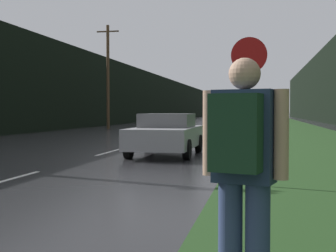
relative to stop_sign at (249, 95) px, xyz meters
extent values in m
cube|color=#26471E|center=(2.41, 30.99, -1.74)|extent=(6.00, 240.00, 0.02)
cube|color=silver|center=(-4.95, -0.31, -1.75)|extent=(0.12, 3.00, 0.01)
cube|color=silver|center=(-4.95, 6.69, -1.75)|extent=(0.12, 3.00, 0.01)
cube|color=silver|center=(-4.95, 13.69, -1.75)|extent=(0.12, 3.00, 0.01)
cube|color=silver|center=(-4.95, 20.69, -1.75)|extent=(0.12, 3.00, 0.01)
cube|color=black|center=(-15.31, 40.99, 1.54)|extent=(2.00, 140.00, 6.58)
cylinder|color=#4C3823|center=(-11.67, 26.49, 2.35)|extent=(0.24, 0.24, 8.21)
cube|color=#4C3823|center=(-11.67, 26.49, 5.96)|extent=(1.80, 0.10, 0.10)
cylinder|color=slate|center=(0.00, 0.00, -0.67)|extent=(0.07, 0.07, 2.16)
cylinder|color=#B71414|center=(0.00, 0.00, 0.75)|extent=(0.68, 0.02, 0.68)
cylinder|color=navy|center=(0.01, -5.61, -1.28)|extent=(0.18, 0.18, 0.93)
cylinder|color=navy|center=(0.20, -5.66, -1.28)|extent=(0.18, 0.18, 0.93)
cube|color=navy|center=(0.11, -5.63, -0.48)|extent=(0.47, 0.34, 0.67)
sphere|color=tan|center=(0.11, -5.63, -0.04)|extent=(0.23, 0.23, 0.23)
cylinder|color=tan|center=(-0.15, -5.57, -0.47)|extent=(0.10, 0.10, 0.63)
cylinder|color=tan|center=(0.36, -5.70, -0.47)|extent=(0.10, 0.10, 0.63)
cube|color=#193823|center=(0.05, -5.84, -0.45)|extent=(0.38, 0.26, 0.54)
cube|color=#9E9EA3|center=(-2.77, 5.77, -1.16)|extent=(1.87, 4.24, 0.63)
cube|color=#5E5E61|center=(-2.77, 5.98, -0.62)|extent=(1.59, 1.91, 0.44)
cylinder|color=black|center=(-1.88, 4.46, -1.44)|extent=(0.20, 0.61, 0.61)
cylinder|color=black|center=(-3.66, 4.46, -1.44)|extent=(0.20, 0.61, 0.61)
cylinder|color=black|center=(-1.88, 7.08, -1.44)|extent=(0.20, 0.61, 0.61)
cylinder|color=black|center=(-3.66, 7.08, -1.44)|extent=(0.20, 0.61, 0.61)
cube|color=maroon|center=(-2.77, 25.76, -1.14)|extent=(1.76, 4.15, 0.58)
cube|color=#40120F|center=(-2.77, 25.97, -0.58)|extent=(1.49, 1.87, 0.55)
cylinder|color=black|center=(-1.94, 24.48, -1.40)|extent=(0.20, 0.70, 0.70)
cylinder|color=black|center=(-3.61, 24.48, -1.40)|extent=(0.20, 0.70, 0.70)
cylinder|color=black|center=(-1.94, 27.05, -1.40)|extent=(0.20, 0.70, 0.70)
cylinder|color=black|center=(-3.61, 27.05, -1.40)|extent=(0.20, 0.70, 0.70)
camera|label=1|loc=(0.22, -9.04, -0.30)|focal=50.00mm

